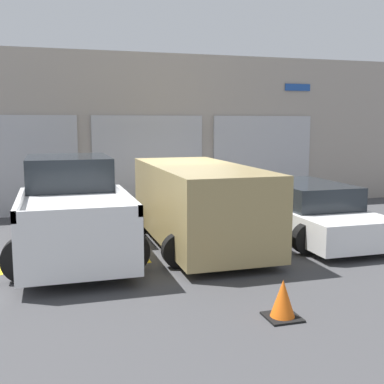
% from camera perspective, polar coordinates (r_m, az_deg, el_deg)
% --- Properties ---
extents(ground_plane, '(28.00, 28.00, 0.00)m').
position_cam_1_polar(ground_plane, '(12.12, -1.37, -4.49)').
color(ground_plane, '#3D3D3F').
extents(shophouse_building, '(17.40, 0.68, 4.74)m').
position_cam_1_polar(shophouse_building, '(15.02, -4.73, 6.90)').
color(shophouse_building, '#9E9389').
rests_on(shophouse_building, ground).
extents(pickup_truck, '(2.53, 5.07, 1.91)m').
position_cam_1_polar(pickup_truck, '(10.35, -14.07, -1.95)').
color(pickup_truck, white).
rests_on(pickup_truck, ground).
extents(sedan_white, '(2.24, 4.54, 1.27)m').
position_cam_1_polar(sedan_white, '(11.66, 13.43, -2.22)').
color(sedan_white, white).
rests_on(sedan_white, ground).
extents(sedan_side, '(2.35, 4.93, 1.75)m').
position_cam_1_polar(sedan_side, '(10.51, 0.77, -1.22)').
color(sedan_side, '#9E8956').
rests_on(sedan_side, ground).
extents(parking_stripe_far_left, '(0.12, 2.20, 0.01)m').
position_cam_1_polar(parking_stripe_far_left, '(10.29, -21.36, -7.35)').
color(parking_stripe_far_left, gold).
rests_on(parking_stripe_far_left, ground).
extents(parking_stripe_left, '(0.12, 2.20, 0.01)m').
position_cam_1_polar(parking_stripe_left, '(10.39, -6.37, -6.67)').
color(parking_stripe_left, gold).
rests_on(parking_stripe_left, ground).
extents(parking_stripe_centre, '(0.12, 2.20, 0.01)m').
position_cam_1_polar(parking_stripe_centre, '(11.16, 7.39, -5.65)').
color(parking_stripe_centre, gold).
rests_on(parking_stripe_centre, ground).
extents(parking_stripe_right, '(0.12, 2.20, 0.01)m').
position_cam_1_polar(parking_stripe_right, '(12.47, 18.78, -4.55)').
color(parking_stripe_right, gold).
rests_on(parking_stripe_right, ground).
extents(traffic_cone, '(0.47, 0.47, 0.55)m').
position_cam_1_polar(traffic_cone, '(6.86, 10.71, -12.53)').
color(traffic_cone, black).
rests_on(traffic_cone, ground).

